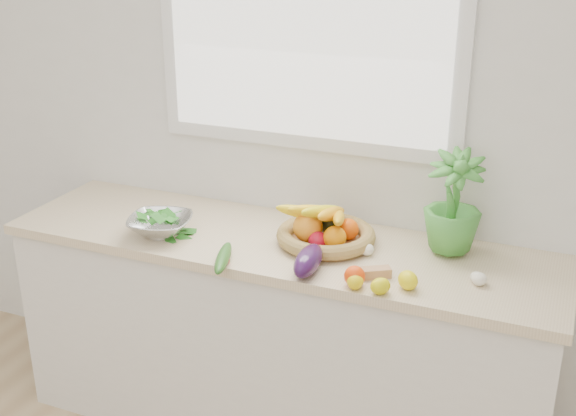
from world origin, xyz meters
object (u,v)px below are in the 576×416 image
at_px(eggplant, 308,261).
at_px(colander_with_spinach, 160,221).
at_px(fruit_basket, 325,230).
at_px(cucumber, 223,258).
at_px(apple, 318,241).
at_px(potted_herb, 453,201).

height_order(eggplant, colander_with_spinach, colander_with_spinach).
bearing_deg(colander_with_spinach, fruit_basket, 16.74).
height_order(cucumber, fruit_basket, fruit_basket).
xyz_separation_m(eggplant, cucumber, (-0.32, -0.06, -0.02)).
bearing_deg(apple, eggplant, -79.32).
bearing_deg(colander_with_spinach, eggplant, -6.12).
distance_m(apple, colander_with_spinach, 0.64).
relative_size(apple, colander_with_spinach, 0.24).
distance_m(potted_herb, fruit_basket, 0.50).
bearing_deg(eggplant, colander_with_spinach, 173.88).
xyz_separation_m(cucumber, potted_herb, (0.75, 0.41, 0.19)).
distance_m(eggplant, colander_with_spinach, 0.67).
bearing_deg(apple, potted_herb, 18.90).
bearing_deg(cucumber, eggplant, 10.24).
relative_size(eggplant, fruit_basket, 0.46).
bearing_deg(eggplant, cucumber, -169.76).
distance_m(apple, eggplant, 0.20).
bearing_deg(colander_with_spinach, potted_herb, 14.56).
bearing_deg(eggplant, potted_herb, 39.20).
height_order(apple, fruit_basket, fruit_basket).
bearing_deg(eggplant, fruit_basket, 96.59).
height_order(cucumber, potted_herb, potted_herb).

